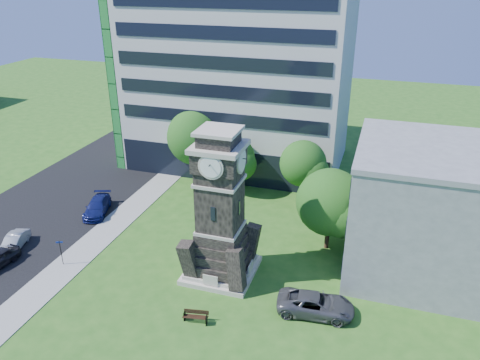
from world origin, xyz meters
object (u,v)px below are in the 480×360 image
(car_street_north, at_px, (97,207))
(clock_tower, at_px, (220,215))
(park_bench, at_px, (196,316))
(car_east_lot, at_px, (316,304))
(car_street_mid, at_px, (14,242))
(street_sign, at_px, (61,250))

(car_street_north, bearing_deg, clock_tower, -39.09)
(car_street_north, xyz_separation_m, park_bench, (15.58, -11.67, -0.24))
(clock_tower, height_order, park_bench, clock_tower)
(car_street_north, relative_size, car_east_lot, 0.90)
(car_street_mid, bearing_deg, car_street_north, 51.07)
(car_east_lot, bearing_deg, park_bench, 108.23)
(street_sign, bearing_deg, car_east_lot, -21.46)
(car_street_north, bearing_deg, car_east_lot, -38.17)
(car_street_mid, xyz_separation_m, street_sign, (5.65, -0.85, 0.83))
(car_east_lot, bearing_deg, car_street_mid, 83.78)
(clock_tower, distance_m, car_east_lot, 9.61)
(car_street_north, bearing_deg, park_bench, -55.58)
(car_east_lot, relative_size, park_bench, 3.13)
(car_east_lot, distance_m, park_bench, 8.54)
(car_east_lot, bearing_deg, car_street_north, 65.17)
(park_bench, height_order, street_sign, street_sign)
(clock_tower, xyz_separation_m, street_sign, (-12.94, -3.04, -3.82))
(clock_tower, xyz_separation_m, park_bench, (0.27, -6.00, -4.80))
(car_street_mid, relative_size, car_street_north, 0.77)
(clock_tower, xyz_separation_m, car_street_north, (-15.31, 5.68, -4.56))
(car_street_north, bearing_deg, car_street_mid, -131.42)
(clock_tower, height_order, car_street_north, clock_tower)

